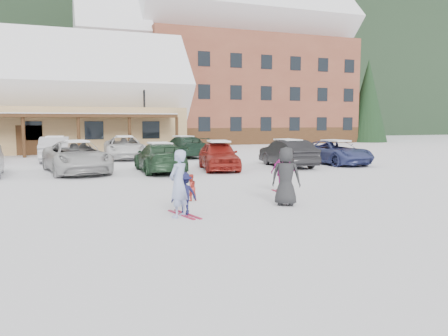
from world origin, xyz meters
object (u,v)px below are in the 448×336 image
object	(u,v)px
parked_car_10	(125,148)
parked_car_6	(335,152)
parked_car_2	(76,157)
adult_skier	(179,184)
parked_car_5	(288,153)
parked_car_4	(219,155)
child_magenta	(283,172)
parked_car_3	(160,158)
day_lodge	(6,104)
alpine_hotel	(229,70)
toddler_red	(191,188)
bystander_dark	(286,176)
parked_car_11	(183,147)
child_navy	(184,194)
parked_car_9	(55,149)
lamp_post	(144,111)

from	to	relation	value
parked_car_10	parked_car_6	bearing A→B (deg)	-32.81
parked_car_2	adult_skier	bearing A→B (deg)	-87.85
parked_car_5	parked_car_6	world-z (taller)	parked_car_5
parked_car_4	parked_car_6	size ratio (longest dim) A/B	0.88
child_magenta	parked_car_3	world-z (taller)	child_magenta
day_lodge	parked_car_4	world-z (taller)	day_lodge
parked_car_4	parked_car_5	distance (m)	4.11
alpine_hotel	parked_car_2	size ratio (longest dim) A/B	5.63
alpine_hotel	toddler_red	size ratio (longest dim) A/B	37.19
bystander_dark	adult_skier	bearing A→B (deg)	42.91
bystander_dark	parked_car_10	world-z (taller)	bystander_dark
parked_car_3	parked_car_11	size ratio (longest dim) A/B	0.98
bystander_dark	parked_car_4	world-z (taller)	bystander_dark
parked_car_5	alpine_hotel	bearing A→B (deg)	-102.68
adult_skier	child_navy	xyz separation A→B (m)	(0.20, 0.19, -0.31)
child_magenta	parked_car_9	world-z (taller)	parked_car_9
lamp_post	parked_car_5	world-z (taller)	lamp_post
day_lodge	parked_car_6	world-z (taller)	day_lodge
adult_skier	parked_car_11	world-z (taller)	adult_skier
parked_car_4	parked_car_5	world-z (taller)	parked_car_5
lamp_post	parked_car_5	distance (m)	15.66
parked_car_6	parked_car_9	distance (m)	17.05
alpine_hotel	parked_car_10	size ratio (longest dim) A/B	5.80
day_lodge	parked_car_6	xyz separation A→B (m)	(19.34, -18.38, -3.25)
child_navy	parked_car_10	size ratio (longest dim) A/B	0.21
child_navy	parked_car_3	bearing A→B (deg)	-112.46
day_lodge	lamp_post	distance (m)	11.46
bystander_dark	parked_car_11	bearing A→B (deg)	-59.90
day_lodge	parked_car_4	distance (m)	22.58
parked_car_3	parked_car_11	distance (m)	8.87
adult_skier	parked_car_6	bearing A→B (deg)	-179.96
parked_car_10	child_navy	bearing A→B (deg)	-90.12
parked_car_4	parked_car_9	xyz separation A→B (m)	(-8.02, 7.76, 0.03)
child_navy	bystander_dark	distance (m)	3.21
alpine_hotel	bystander_dark	world-z (taller)	alpine_hotel
day_lodge	lamp_post	size ratio (longest dim) A/B	5.03
child_navy	parked_car_6	distance (m)	15.90
day_lodge	child_magenta	xyz separation A→B (m)	(11.61, -26.61, -3.19)
lamp_post	adult_skier	distance (m)	25.25
toddler_red	parked_car_4	bearing A→B (deg)	-131.39
lamp_post	parked_car_4	xyz separation A→B (m)	(1.29, -14.68, -2.55)
parked_car_2	parked_car_9	size ratio (longest dim) A/B	1.19
parked_car_3	parked_car_9	bearing A→B (deg)	-56.81
child_magenta	parked_car_11	world-z (taller)	child_magenta
bystander_dark	parked_car_10	bearing A→B (deg)	-47.24
alpine_hotel	parked_car_2	world-z (taller)	alpine_hotel
day_lodge	parked_car_3	distance (m)	21.10
bystander_dark	parked_car_5	size ratio (longest dim) A/B	0.39
child_magenta	parked_car_5	world-z (taller)	child_magenta
parked_car_9	parked_car_5	bearing A→B (deg)	150.20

